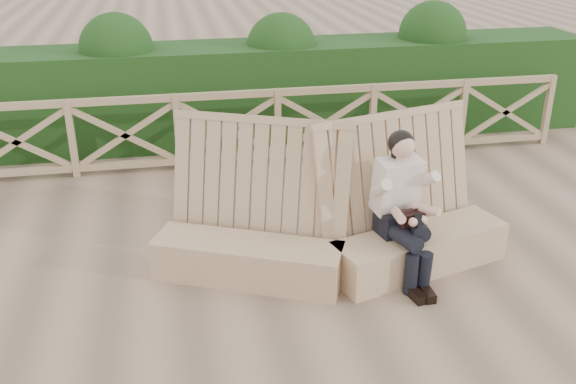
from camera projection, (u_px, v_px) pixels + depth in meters
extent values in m
plane|color=brown|center=(269.00, 295.00, 6.22)|extent=(60.00, 60.00, 0.00)
cube|color=#906E52|center=(248.00, 260.00, 6.42)|extent=(1.92, 1.24, 0.41)
cube|color=#906E52|center=(254.00, 197.00, 6.43)|extent=(1.89, 1.18, 1.53)
cube|color=#906E52|center=(419.00, 250.00, 6.61)|extent=(1.95, 1.00, 0.41)
cube|color=#906E52|center=(407.00, 190.00, 6.60)|extent=(1.93, 0.94, 1.53)
cube|color=black|center=(397.00, 221.00, 6.48)|extent=(0.45, 0.36, 0.25)
cube|color=beige|center=(397.00, 185.00, 6.37)|extent=(0.50, 0.40, 0.59)
sphere|color=tan|center=(403.00, 146.00, 6.15)|extent=(0.28, 0.28, 0.23)
sphere|color=black|center=(401.00, 143.00, 6.18)|extent=(0.30, 0.30, 0.26)
cylinder|color=black|center=(401.00, 235.00, 6.25)|extent=(0.27, 0.54, 0.17)
cylinder|color=black|center=(416.00, 224.00, 6.30)|extent=(0.27, 0.54, 0.19)
cylinder|color=black|center=(411.00, 275.00, 6.17)|extent=(0.16, 0.16, 0.41)
cylinder|color=black|center=(424.00, 273.00, 6.20)|extent=(0.16, 0.16, 0.41)
cube|color=black|center=(415.00, 295.00, 6.15)|extent=(0.15, 0.28, 0.09)
cube|color=black|center=(427.00, 293.00, 6.17)|extent=(0.15, 0.28, 0.09)
cube|color=black|center=(411.00, 219.00, 6.27)|extent=(0.27, 0.19, 0.17)
cube|color=black|center=(420.00, 221.00, 6.09)|extent=(0.10, 0.11, 0.13)
cube|color=#87684E|center=(227.00, 95.00, 8.93)|extent=(10.10, 0.07, 0.10)
cube|color=#87684E|center=(229.00, 157.00, 9.30)|extent=(10.10, 0.07, 0.10)
cube|color=black|center=(219.00, 94.00, 10.12)|extent=(12.00, 1.20, 1.50)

